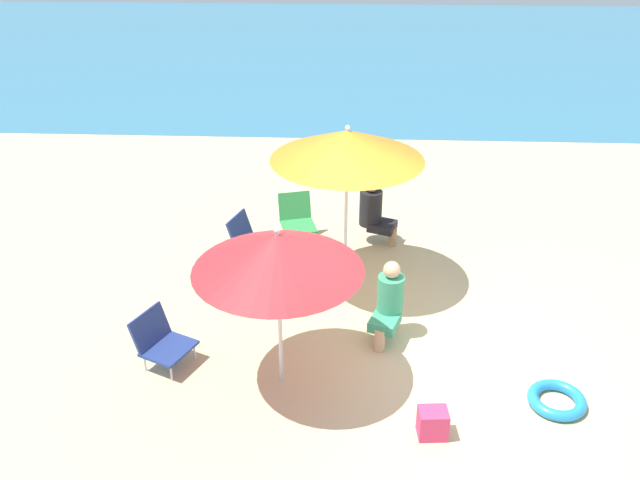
{
  "coord_description": "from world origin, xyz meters",
  "views": [
    {
      "loc": [
        -0.67,
        -5.99,
        4.64
      ],
      "look_at": [
        -1.03,
        1.34,
        0.7
      ],
      "focal_mm": 38.28,
      "sensor_mm": 36.0,
      "label": 1
    }
  ],
  "objects_px": {
    "beach_chair_a": "(160,340)",
    "person_a": "(374,210)",
    "swim_ring": "(557,400)",
    "beach_chair_c": "(297,218)",
    "person_b": "(389,301)",
    "umbrella_orange": "(347,145)",
    "umbrella_red": "(278,252)",
    "beach_chair_b": "(249,240)",
    "beach_bag": "(433,423)"
  },
  "relations": [
    {
      "from": "beach_chair_a",
      "to": "person_a",
      "type": "distance_m",
      "value": 3.68
    },
    {
      "from": "beach_chair_a",
      "to": "swim_ring",
      "type": "xyz_separation_m",
      "value": [
        4.07,
        -0.47,
        -0.24
      ]
    },
    {
      "from": "beach_chair_c",
      "to": "person_b",
      "type": "xyz_separation_m",
      "value": [
        1.2,
        -2.27,
        0.12
      ]
    },
    {
      "from": "person_a",
      "to": "person_b",
      "type": "xyz_separation_m",
      "value": [
        0.12,
        -2.27,
        -0.02
      ]
    },
    {
      "from": "beach_chair_a",
      "to": "umbrella_orange",
      "type": "bearing_deg",
      "value": 66.84
    },
    {
      "from": "beach_chair_c",
      "to": "swim_ring",
      "type": "relative_size",
      "value": 1.21
    },
    {
      "from": "umbrella_red",
      "to": "umbrella_orange",
      "type": "bearing_deg",
      "value": 72.46
    },
    {
      "from": "beach_chair_c",
      "to": "umbrella_red",
      "type": "bearing_deg",
      "value": -14.04
    },
    {
      "from": "beach_chair_b",
      "to": "beach_bag",
      "type": "relative_size",
      "value": 2.33
    },
    {
      "from": "person_b",
      "to": "beach_bag",
      "type": "xyz_separation_m",
      "value": [
        0.36,
        -1.54,
        -0.33
      ]
    },
    {
      "from": "beach_chair_c",
      "to": "person_b",
      "type": "relative_size",
      "value": 0.74
    },
    {
      "from": "umbrella_red",
      "to": "beach_chair_b",
      "type": "bearing_deg",
      "value": 105.34
    },
    {
      "from": "beach_bag",
      "to": "beach_chair_a",
      "type": "bearing_deg",
      "value": 161.16
    },
    {
      "from": "beach_chair_a",
      "to": "beach_chair_b",
      "type": "relative_size",
      "value": 1.01
    },
    {
      "from": "beach_chair_a",
      "to": "beach_bag",
      "type": "height_order",
      "value": "beach_chair_a"
    },
    {
      "from": "umbrella_red",
      "to": "beach_chair_c",
      "type": "bearing_deg",
      "value": 91.54
    },
    {
      "from": "beach_chair_c",
      "to": "beach_chair_a",
      "type": "bearing_deg",
      "value": -38.74
    },
    {
      "from": "person_b",
      "to": "beach_chair_a",
      "type": "bearing_deg",
      "value": -56.87
    },
    {
      "from": "umbrella_red",
      "to": "beach_chair_b",
      "type": "height_order",
      "value": "umbrella_red"
    },
    {
      "from": "beach_chair_a",
      "to": "beach_bag",
      "type": "xyz_separation_m",
      "value": [
        2.79,
        -0.95,
        -0.15
      ]
    },
    {
      "from": "beach_chair_a",
      "to": "swim_ring",
      "type": "distance_m",
      "value": 4.1
    },
    {
      "from": "beach_chair_a",
      "to": "person_b",
      "type": "height_order",
      "value": "person_b"
    },
    {
      "from": "umbrella_orange",
      "to": "beach_bag",
      "type": "height_order",
      "value": "umbrella_orange"
    },
    {
      "from": "beach_chair_b",
      "to": "swim_ring",
      "type": "bearing_deg",
      "value": -19.84
    },
    {
      "from": "beach_chair_c",
      "to": "swim_ring",
      "type": "height_order",
      "value": "beach_chair_c"
    },
    {
      "from": "umbrella_red",
      "to": "swim_ring",
      "type": "height_order",
      "value": "umbrella_red"
    },
    {
      "from": "person_a",
      "to": "umbrella_red",
      "type": "bearing_deg",
      "value": -88.13
    },
    {
      "from": "umbrella_orange",
      "to": "person_a",
      "type": "height_order",
      "value": "umbrella_orange"
    },
    {
      "from": "person_b",
      "to": "swim_ring",
      "type": "relative_size",
      "value": 1.64
    },
    {
      "from": "beach_chair_c",
      "to": "person_b",
      "type": "bearing_deg",
      "value": 12.32
    },
    {
      "from": "umbrella_orange",
      "to": "person_b",
      "type": "distance_m",
      "value": 1.87
    },
    {
      "from": "swim_ring",
      "to": "beach_bag",
      "type": "xyz_separation_m",
      "value": [
        -1.28,
        -0.48,
        0.09
      ]
    },
    {
      "from": "beach_chair_a",
      "to": "beach_chair_b",
      "type": "distance_m",
      "value": 2.29
    },
    {
      "from": "umbrella_orange",
      "to": "beach_chair_b",
      "type": "height_order",
      "value": "umbrella_orange"
    },
    {
      "from": "beach_chair_a",
      "to": "swim_ring",
      "type": "relative_size",
      "value": 1.19
    },
    {
      "from": "swim_ring",
      "to": "beach_bag",
      "type": "bearing_deg",
      "value": -159.41
    },
    {
      "from": "umbrella_red",
      "to": "swim_ring",
      "type": "distance_m",
      "value": 3.14
    },
    {
      "from": "person_a",
      "to": "swim_ring",
      "type": "distance_m",
      "value": 3.79
    },
    {
      "from": "beach_chair_c",
      "to": "person_a",
      "type": "bearing_deg",
      "value": 74.07
    },
    {
      "from": "beach_chair_b",
      "to": "beach_chair_c",
      "type": "relative_size",
      "value": 0.97
    },
    {
      "from": "person_a",
      "to": "umbrella_orange",
      "type": "bearing_deg",
      "value": -88.9
    },
    {
      "from": "beach_chair_a",
      "to": "beach_bag",
      "type": "relative_size",
      "value": 2.37
    },
    {
      "from": "umbrella_red",
      "to": "beach_chair_c",
      "type": "distance_m",
      "value": 3.32
    },
    {
      "from": "umbrella_orange",
      "to": "beach_chair_b",
      "type": "bearing_deg",
      "value": 159.75
    },
    {
      "from": "beach_chair_b",
      "to": "beach_chair_a",
      "type": "bearing_deg",
      "value": -88.05
    },
    {
      "from": "beach_chair_a",
      "to": "beach_chair_b",
      "type": "bearing_deg",
      "value": 98.83
    },
    {
      "from": "swim_ring",
      "to": "beach_chair_a",
      "type": "bearing_deg",
      "value": 173.36
    },
    {
      "from": "umbrella_red",
      "to": "person_a",
      "type": "height_order",
      "value": "umbrella_red"
    },
    {
      "from": "beach_chair_b",
      "to": "person_a",
      "type": "height_order",
      "value": "person_a"
    },
    {
      "from": "umbrella_red",
      "to": "person_a",
      "type": "relative_size",
      "value": 1.84
    }
  ]
}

